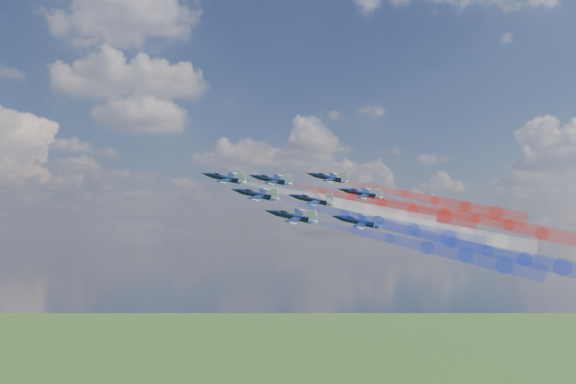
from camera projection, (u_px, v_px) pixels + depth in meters
name	position (u px, v px, depth m)	size (l,w,h in m)	color
jet_lead	(225.00, 178.00, 156.08)	(9.73, 12.17, 3.24)	black
trail_lead	(338.00, 203.00, 150.75)	(4.06, 47.12, 4.06)	white
jet_inner_left	(257.00, 195.00, 145.66)	(9.73, 12.17, 3.24)	black
trail_inner_left	(379.00, 222.00, 140.33)	(4.06, 47.12, 4.06)	#172EC5
jet_inner_right	(272.00, 180.00, 162.03)	(9.73, 12.17, 3.24)	black
trail_inner_right	(382.00, 204.00, 156.70)	(4.06, 47.12, 4.06)	red
jet_outer_left	(293.00, 217.00, 134.26)	(9.73, 12.17, 3.24)	black
trail_outer_left	(427.00, 247.00, 128.93)	(4.06, 47.12, 4.06)	#172EC5
jet_center_third	(313.00, 200.00, 151.33)	(9.73, 12.17, 3.24)	black
trail_center_third	(432.00, 226.00, 146.00)	(4.06, 47.12, 4.06)	white
jet_outer_right	(329.00, 178.00, 169.82)	(9.73, 12.17, 3.24)	black
trail_outer_right	(435.00, 200.00, 164.49)	(4.06, 47.12, 4.06)	red
jet_rear_left	(359.00, 222.00, 141.64)	(9.73, 12.17, 3.24)	black
trail_rear_left	(488.00, 251.00, 136.31)	(4.06, 47.12, 4.06)	#172EC5
jet_rear_right	(362.00, 194.00, 159.49)	(9.73, 12.17, 3.24)	black
trail_rear_right	(476.00, 218.00, 154.16)	(4.06, 47.12, 4.06)	red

